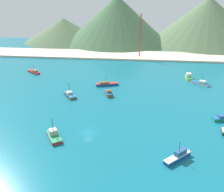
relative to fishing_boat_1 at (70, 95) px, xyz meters
name	(u,v)px	position (x,y,z in m)	size (l,w,h in m)	color
ground	(102,96)	(13.83, 2.36, -0.97)	(260.00, 280.00, 0.50)	#146B7F
fishing_boat_1	(70,95)	(0.00, 0.00, 0.00)	(7.20, 8.12, 6.09)	brown
fishing_boat_2	(178,156)	(40.44, -37.87, 0.25)	(7.98, 7.32, 5.52)	#14478C
fishing_boat_3	(222,118)	(59.06, -14.45, -0.02)	(7.54, 3.97, 1.99)	#198466
fishing_boat_4	(34,72)	(-29.62, 30.43, -0.01)	(9.43, 8.32, 4.81)	red
fishing_boat_5	(54,135)	(4.06, -31.77, 0.13)	(7.02, 8.35, 6.62)	red
fishing_boat_6	(189,77)	(55.82, 30.44, 0.24)	(3.23, 7.98, 6.04)	gold
fishing_boat_7	(109,93)	(16.46, 3.59, 0.18)	(4.93, 7.34, 6.46)	brown
fishing_boat_8	(106,84)	(13.99, 15.01, 0.05)	(11.07, 5.37, 5.01)	#14478C
fishing_boat_9	(201,83)	(59.79, 21.22, 0.09)	(8.68, 7.43, 4.84)	silver
beach_strip	(117,55)	(13.83, 75.90, -0.12)	(247.00, 25.90, 1.20)	beige
hill_west	(64,30)	(-42.29, 130.90, 9.76)	(74.55, 74.55, 20.95)	#56704C
hill_central	(117,20)	(8.41, 127.29, 19.71)	(96.20, 96.20, 40.85)	#476B47
hill_east	(207,21)	(87.24, 129.97, 19.09)	(101.21, 101.21, 39.61)	#56704C
radio_tower	(140,36)	(29.53, 71.66, 14.32)	(2.95, 2.36, 29.50)	#B7332D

